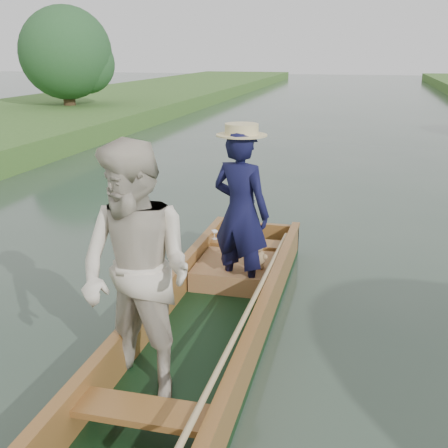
# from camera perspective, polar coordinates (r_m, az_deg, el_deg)

# --- Properties ---
(ground) EXTENTS (120.00, 120.00, 0.00)m
(ground) POSITION_cam_1_polar(r_m,az_deg,el_deg) (5.43, -1.56, -11.47)
(ground) COLOR #283D30
(ground) RESTS_ON ground
(trees_far) EXTENTS (22.79, 7.13, 4.19)m
(trees_far) POSITION_cam_1_polar(r_m,az_deg,el_deg) (17.79, 11.01, 16.31)
(trees_far) COLOR #47331E
(trees_far) RESTS_ON ground
(punt) EXTENTS (1.37, 5.00, 2.04)m
(punt) POSITION_cam_1_polar(r_m,az_deg,el_deg) (4.91, -3.50, -5.16)
(punt) COLOR black
(punt) RESTS_ON ground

